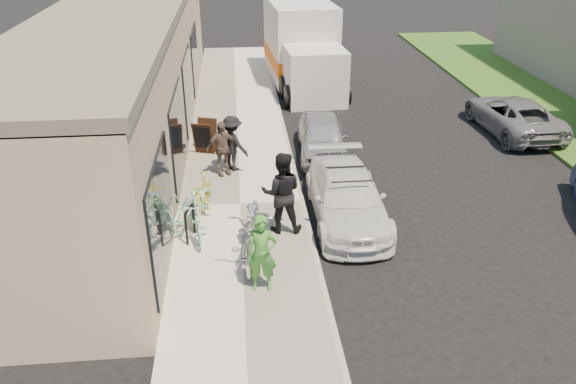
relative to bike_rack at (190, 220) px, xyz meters
name	(u,v)px	position (x,y,z in m)	size (l,w,h in m)	color
ground	(341,275)	(3.11, -1.46, -0.62)	(120.00, 120.00, 0.00)	black
sidewalk	(240,206)	(1.11, 1.54, -0.55)	(3.00, 34.00, 0.15)	beige
curb	(302,204)	(2.66, 1.54, -0.56)	(0.12, 34.00, 0.13)	gray
storefront	(128,74)	(-2.13, 6.53, 1.50)	(3.60, 20.00, 4.22)	#C9AC8B
bike_rack	(190,220)	(0.00, 0.00, 0.00)	(0.18, 0.54, 0.78)	black
sandwich_board	(205,137)	(0.15, 4.87, 0.03)	(0.75, 0.75, 0.98)	black
sedan_white	(347,197)	(3.64, 0.81, -0.03)	(1.72, 4.11, 1.23)	silver
sedan_silver	(322,137)	(3.63, 4.70, -0.03)	(1.39, 3.44, 1.17)	#A0A0A5
moving_truck	(302,49)	(3.94, 12.38, 0.81)	(2.87, 6.71, 3.23)	silver
far_car_gray	(513,115)	(10.18, 6.01, -0.03)	(1.95, 4.23, 1.18)	slate
tandem_bike	(253,228)	(1.36, -0.75, 0.17)	(0.86, 2.45, 1.29)	silver
woman_rider	(262,254)	(1.48, -1.95, 0.32)	(0.58, 0.38, 1.58)	#3B872D
man_standing	(282,193)	(2.04, 0.20, 0.48)	(0.92, 0.72, 1.89)	black
cruiser_bike_a	(196,217)	(0.14, 0.11, 0.02)	(0.46, 1.64, 0.99)	#8FD6C4
cruiser_bike_b	(194,204)	(0.05, 0.74, -0.01)	(0.61, 1.76, 0.92)	#8FD6C4
cruiser_bike_c	(202,196)	(0.23, 1.04, 0.03)	(0.47, 1.67, 1.00)	gold
bystander_a	(232,143)	(0.97, 3.58, 0.31)	(1.01, 0.58, 1.56)	black
bystander_b	(222,149)	(0.68, 3.29, 0.29)	(0.89, 0.37, 1.52)	brown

